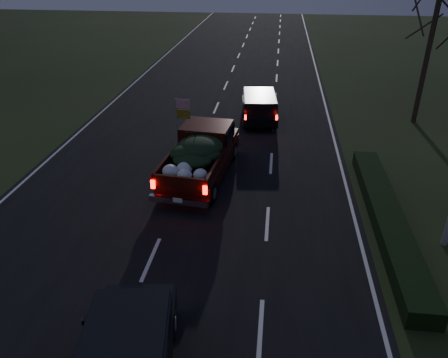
# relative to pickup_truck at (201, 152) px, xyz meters

# --- Properties ---
(ground) EXTENTS (120.00, 120.00, 0.00)m
(ground) POSITION_rel_pickup_truck_xyz_m (-0.62, -5.90, -1.13)
(ground) COLOR black
(ground) RESTS_ON ground
(road_asphalt) EXTENTS (14.00, 120.00, 0.02)m
(road_asphalt) POSITION_rel_pickup_truck_xyz_m (-0.62, -5.90, -1.12)
(road_asphalt) COLOR black
(road_asphalt) RESTS_ON ground
(hedge_row) EXTENTS (1.00, 10.00, 0.60)m
(hedge_row) POSITION_rel_pickup_truck_xyz_m (7.18, -2.90, -0.83)
(hedge_row) COLOR black
(hedge_row) RESTS_ON ground
(bare_tree_far) EXTENTS (3.60, 3.60, 7.00)m
(bare_tree_far) POSITION_rel_pickup_truck_xyz_m (10.88, 8.10, 4.10)
(bare_tree_far) COLOR black
(bare_tree_far) RESTS_ON ground
(pickup_truck) EXTENTS (2.76, 5.94, 3.02)m
(pickup_truck) POSITION_rel_pickup_truck_xyz_m (0.00, 0.00, 0.00)
(pickup_truck) COLOR #401108
(pickup_truck) RESTS_ON ground
(lead_suv) EXTENTS (2.22, 4.51, 1.25)m
(lead_suv) POSITION_rel_pickup_truck_xyz_m (2.11, 7.22, -0.18)
(lead_suv) COLOR black
(lead_suv) RESTS_ON ground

